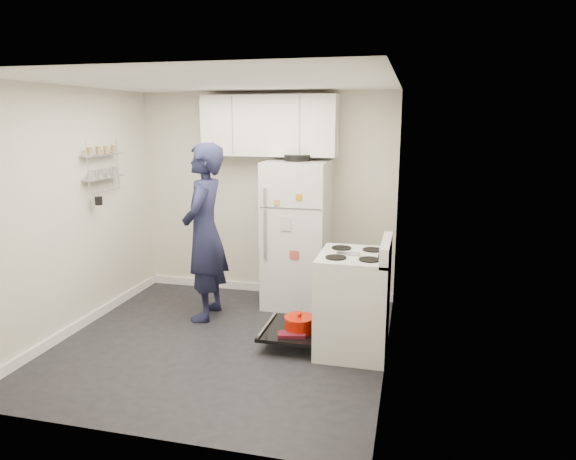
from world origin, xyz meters
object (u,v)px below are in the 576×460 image
(open_oven_door, at_px, (295,327))
(person, at_px, (205,233))
(electric_range, at_px, (352,303))
(refrigerator, at_px, (297,234))

(open_oven_door, distance_m, person, 1.46)
(open_oven_door, bearing_deg, person, 156.42)
(electric_range, height_order, refrigerator, refrigerator)
(electric_range, xyz_separation_m, person, (-1.68, 0.46, 0.50))
(refrigerator, xyz_separation_m, person, (-0.89, -0.64, 0.10))
(electric_range, xyz_separation_m, refrigerator, (-0.79, 1.10, 0.39))
(refrigerator, bearing_deg, electric_range, -54.36)
(refrigerator, distance_m, person, 1.10)
(open_oven_door, xyz_separation_m, refrigerator, (-0.24, 1.13, 0.67))
(refrigerator, relative_size, person, 0.92)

